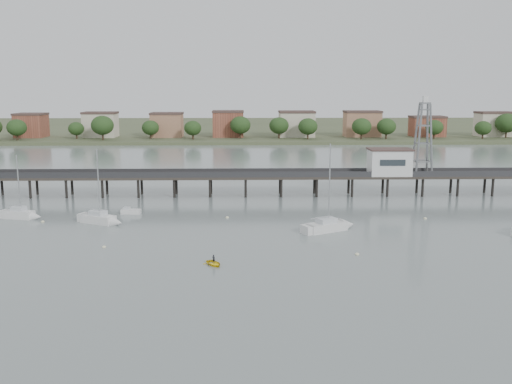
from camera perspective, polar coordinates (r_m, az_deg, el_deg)
ground_plane at (r=55.57m, az=2.91°, el=-11.97°), size 500.00×500.00×0.00m
pier at (r=112.65m, az=0.72°, el=1.56°), size 150.00×5.00×5.50m
pier_building at (r=115.84m, az=13.20°, el=2.96°), size 8.40×5.40×5.30m
lattice_tower at (r=117.17m, az=16.38°, el=5.08°), size 3.20×3.20×15.50m
sailboat_b at (r=92.85m, az=-14.98°, el=-2.70°), size 7.64×5.34×12.41m
sailboat_c at (r=86.58m, az=7.75°, el=-3.38°), size 8.54×6.13×13.83m
sailboat_f at (r=100.54m, az=-22.20°, el=-2.13°), size 6.80×3.53×10.96m
white_tender at (r=99.14m, az=-12.44°, el=-1.91°), size 3.36×1.59×1.27m
yellow_dinghy at (r=69.66m, az=-4.25°, el=-7.29°), size 2.02×1.53×2.81m
dinghy_occupant at (r=69.66m, az=-4.25°, el=-7.29°), size 0.75×1.11×0.25m
mooring_buoys at (r=84.98m, az=3.40°, el=-3.95°), size 82.99×21.97×0.39m
far_shore at (r=291.54m, az=-0.45°, el=6.45°), size 500.00×170.00×10.40m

